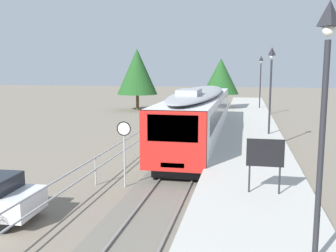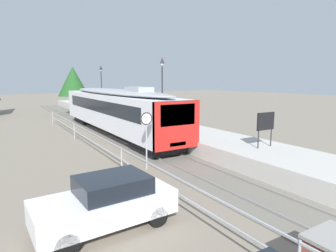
{
  "view_description": "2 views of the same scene",
  "coord_description": "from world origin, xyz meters",
  "px_view_note": "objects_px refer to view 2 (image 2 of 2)",
  "views": [
    {
      "loc": [
        2.86,
        -2.77,
        4.95
      ],
      "look_at": [
        -1.0,
        16.27,
        2.0
      ],
      "focal_mm": 40.49,
      "sensor_mm": 36.0,
      "label": 1
    },
    {
      "loc": [
        -8.1,
        0.03,
        4.29
      ],
      "look_at": [
        0.0,
        13.27,
        1.8
      ],
      "focal_mm": 30.36,
      "sensor_mm": 36.0,
      "label": 2
    }
  ],
  "objects_px": {
    "speed_limit_sign": "(146,126)",
    "commuter_train": "(114,108)",
    "platform_lamp_far_end": "(101,78)",
    "platform_lamp_mid_platform": "(162,77)",
    "parked_hatchback_white": "(107,202)",
    "platform_notice_board": "(266,122)"
  },
  "relations": [
    {
      "from": "platform_lamp_mid_platform",
      "to": "platform_lamp_far_end",
      "type": "bearing_deg",
      "value": 90.0
    },
    {
      "from": "platform_lamp_far_end",
      "to": "platform_notice_board",
      "type": "bearing_deg",
      "value": -91.71
    },
    {
      "from": "commuter_train",
      "to": "speed_limit_sign",
      "type": "xyz_separation_m",
      "value": [
        -1.99,
        -9.5,
        -0.02
      ]
    },
    {
      "from": "speed_limit_sign",
      "to": "platform_lamp_mid_platform",
      "type": "bearing_deg",
      "value": 55.89
    },
    {
      "from": "platform_lamp_far_end",
      "to": "speed_limit_sign",
      "type": "xyz_separation_m",
      "value": [
        -6.4,
        -25.71,
        -2.5
      ]
    },
    {
      "from": "platform_lamp_mid_platform",
      "to": "commuter_train",
      "type": "bearing_deg",
      "value": 179.47
    },
    {
      "from": "platform_lamp_far_end",
      "to": "parked_hatchback_white",
      "type": "bearing_deg",
      "value": -108.32
    },
    {
      "from": "platform_notice_board",
      "to": "speed_limit_sign",
      "type": "distance_m",
      "value": 6.06
    },
    {
      "from": "parked_hatchback_white",
      "to": "platform_lamp_far_end",
      "type": "bearing_deg",
      "value": 71.68
    },
    {
      "from": "platform_lamp_mid_platform",
      "to": "parked_hatchback_white",
      "type": "bearing_deg",
      "value": -125.8
    },
    {
      "from": "commuter_train",
      "to": "platform_lamp_mid_platform",
      "type": "bearing_deg",
      "value": -0.53
    },
    {
      "from": "commuter_train",
      "to": "platform_lamp_mid_platform",
      "type": "xyz_separation_m",
      "value": [
        4.41,
        -0.04,
        2.48
      ]
    },
    {
      "from": "platform_lamp_mid_platform",
      "to": "speed_limit_sign",
      "type": "height_order",
      "value": "platform_lamp_mid_platform"
    },
    {
      "from": "platform_lamp_far_end",
      "to": "speed_limit_sign",
      "type": "distance_m",
      "value": 26.62
    },
    {
      "from": "commuter_train",
      "to": "speed_limit_sign",
      "type": "height_order",
      "value": "commuter_train"
    },
    {
      "from": "speed_limit_sign",
      "to": "commuter_train",
      "type": "bearing_deg",
      "value": 78.14
    },
    {
      "from": "platform_lamp_mid_platform",
      "to": "speed_limit_sign",
      "type": "distance_m",
      "value": 11.69
    },
    {
      "from": "platform_lamp_mid_platform",
      "to": "speed_limit_sign",
      "type": "xyz_separation_m",
      "value": [
        -6.4,
        -9.46,
        -2.5
      ]
    },
    {
      "from": "commuter_train",
      "to": "parked_hatchback_white",
      "type": "height_order",
      "value": "commuter_train"
    },
    {
      "from": "speed_limit_sign",
      "to": "parked_hatchback_white",
      "type": "bearing_deg",
      "value": -129.23
    },
    {
      "from": "parked_hatchback_white",
      "to": "platform_lamp_mid_platform",
      "type": "bearing_deg",
      "value": 54.2
    },
    {
      "from": "commuter_train",
      "to": "parked_hatchback_white",
      "type": "bearing_deg",
      "value": -111.83
    }
  ]
}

